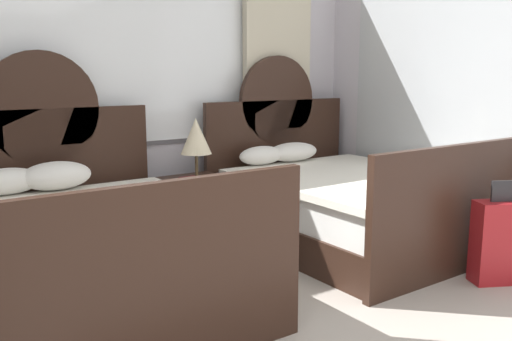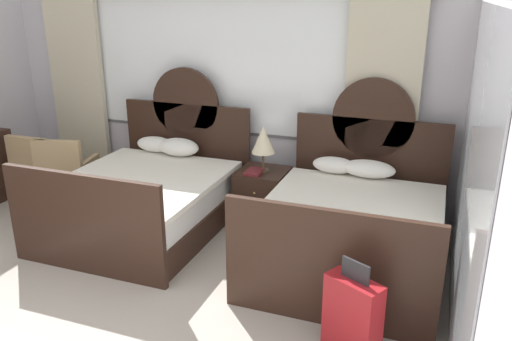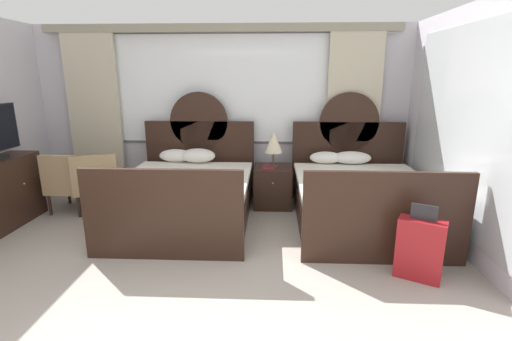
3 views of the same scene
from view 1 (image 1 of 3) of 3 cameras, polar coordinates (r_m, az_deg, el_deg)
The scene contains 7 objects.
wall_back_window at distance 4.81m, azimuth -18.41°, elevation 8.79°, with size 5.85×0.22×2.70m.
bed_near_window at distance 3.75m, azimuth -17.33°, elevation -8.04°, with size 1.71×2.16×1.69m.
bed_near_mirror at distance 4.93m, azimuth 9.28°, elevation -3.35°, with size 1.71×2.16×1.69m.
nightstand_between_beds at distance 4.78m, azimuth -6.36°, elevation -4.47°, with size 0.56×0.58×0.61m.
table_lamp_on_nightstand at distance 4.65m, azimuth -6.39°, elevation 3.56°, with size 0.27×0.27×0.53m.
book_on_nightstand at distance 4.58m, azimuth -6.48°, elevation -1.01°, with size 0.18×0.26×0.03m.
suitcase_on_floor at distance 4.33m, azimuth 24.68°, elevation -6.85°, with size 0.46×0.36×0.76m.
Camera 1 is at (-1.40, -0.51, 1.51)m, focal length 37.72 mm.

